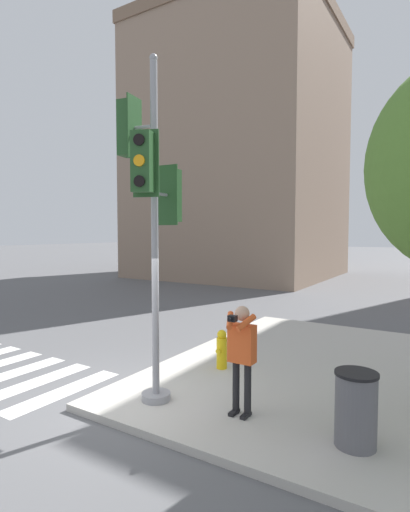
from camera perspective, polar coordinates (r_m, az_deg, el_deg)
name	(u,v)px	position (r m, az deg, el deg)	size (l,w,h in m)	color
ground_plane	(111,407)	(7.31, -13.32, -20.26)	(160.00, 160.00, 0.00)	#5B5B5E
sidewalk_corner	(371,379)	(8.76, 22.67, -15.95)	(8.00, 8.00, 0.12)	#BCB7AD
traffic_signal_pole	(150,197)	(6.64, -7.85, 8.37)	(1.00, 1.30, 5.64)	#939399
person_photographer	(242,349)	(6.27, 5.25, -13.13)	(0.50, 0.53, 1.68)	black
fire_hydrant	(222,349)	(8.42, 2.40, -13.19)	(0.22, 0.28, 0.80)	yellow
trash_bin	(356,409)	(5.91, 20.75, -19.76)	(0.56, 0.56, 0.99)	#5B5B60
building_left	(241,152)	(27.99, 5.10, 14.64)	(12.01, 11.59, 16.74)	gray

